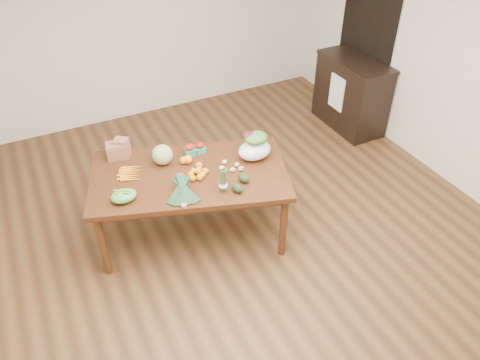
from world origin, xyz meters
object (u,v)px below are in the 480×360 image
kale_bunch (183,192)px  salad_bag (255,147)px  mandarin_cluster (198,172)px  dining_table (192,204)px  cabinet (351,94)px  cabbage (163,155)px  paper_bag (117,149)px  asparagus_bundle (223,180)px

kale_bunch → salad_bag: bearing=36.1°
mandarin_cluster → kale_bunch: 0.34m
dining_table → cabinet: 2.90m
cabbage → salad_bag: bearing=-20.6°
paper_bag → mandarin_cluster: (0.57, -0.63, -0.05)m
paper_bag → kale_bunch: (0.34, -0.87, -0.01)m
kale_bunch → dining_table: bearing=78.7°
paper_bag → salad_bag: (1.18, -0.60, 0.03)m
dining_table → mandarin_cluster: size_ratio=10.02×
dining_table → cabinet: bearing=39.4°
mandarin_cluster → kale_bunch: size_ratio=0.45×
dining_table → cabinet: size_ratio=1.77×
cabinet → asparagus_bundle: 2.93m
dining_table → asparagus_bundle: bearing=-47.4°
cabinet → paper_bag: 3.28m
salad_bag → mandarin_cluster: bearing=-176.9°
mandarin_cluster → kale_bunch: kale_bunch is taller
kale_bunch → asparagus_bundle: bearing=8.9°
cabbage → cabinet: bearing=15.5°
kale_bunch → salad_bag: salad_bag is taller
mandarin_cluster → asparagus_bundle: 0.33m
cabbage → kale_bunch: bearing=-92.0°
cabbage → mandarin_cluster: 0.41m
asparagus_bundle → cabbage: bearing=135.8°
dining_table → cabinet: cabinet is taller
mandarin_cluster → kale_bunch: (-0.24, -0.24, 0.03)m
kale_bunch → paper_bag: bearing=129.2°
cabbage → salad_bag: 0.88m
salad_bag → cabbage: bearing=159.4°
dining_table → salad_bag: 0.83m
paper_bag → mandarin_cluster: 0.85m
mandarin_cluster → salad_bag: salad_bag is taller
kale_bunch → asparagus_bundle: asparagus_bundle is taller
cabinet → kale_bunch: bearing=-154.5°
paper_bag → asparagus_bundle: 1.16m
mandarin_cluster → salad_bag: bearing=3.1°
cabinet → kale_bunch: 3.21m
cabinet → salad_bag: salad_bag is taller
dining_table → mandarin_cluster: (0.05, -0.08, 0.42)m
paper_bag → mandarin_cluster: bearing=-47.8°
dining_table → mandarin_cluster: 0.44m
salad_bag → kale_bunch: bearing=-162.0°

